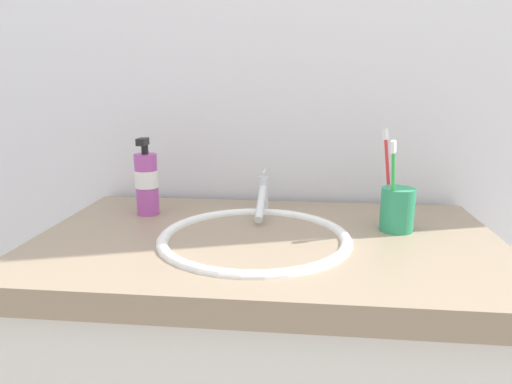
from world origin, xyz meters
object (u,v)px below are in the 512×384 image
object	(u,v)px
soap_dispenser	(147,182)
toothbrush_red	(388,171)
toothbrush_cup	(397,209)
faucet	(262,197)
toothbrush_green	(393,181)

from	to	relation	value
soap_dispenser	toothbrush_red	bearing A→B (deg)	-2.37
toothbrush_cup	faucet	bearing A→B (deg)	163.07
toothbrush_cup	toothbrush_green	world-z (taller)	toothbrush_green
faucet	toothbrush_red	world-z (taller)	toothbrush_red
soap_dispenser	faucet	bearing A→B (deg)	5.46
toothbrush_cup	toothbrush_red	world-z (taller)	toothbrush_red
toothbrush_red	soap_dispenser	xyz separation A→B (m)	(-0.55, 0.02, -0.04)
toothbrush_red	soap_dispenser	bearing A→B (deg)	177.63
faucet	toothbrush_cup	size ratio (longest dim) A/B	1.81
toothbrush_red	faucet	bearing A→B (deg)	170.01
toothbrush_red	toothbrush_cup	bearing A→B (deg)	-66.32
toothbrush_cup	toothbrush_red	bearing A→B (deg)	113.68
faucet	toothbrush_green	size ratio (longest dim) A/B	0.87
toothbrush_green	soap_dispenser	world-z (taller)	toothbrush_green
toothbrush_green	toothbrush_red	size ratio (longest dim) A/B	0.94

